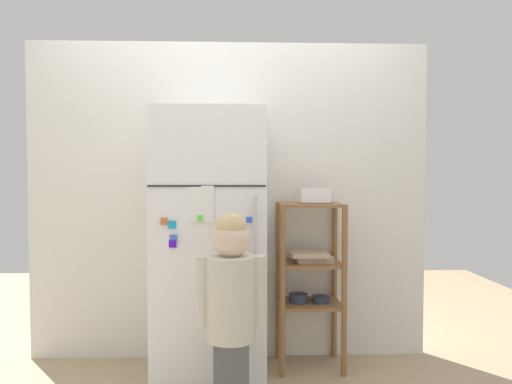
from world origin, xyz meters
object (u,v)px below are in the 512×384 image
Objects in this scene: pantry_shelf_unit at (310,270)px; fruit_bin at (315,197)px; refrigerator at (211,245)px; child_standing at (231,297)px.

fruit_bin reaches higher than pantry_shelf_unit.
pantry_shelf_unit is at bearing 11.58° from refrigerator.
refrigerator is 1.54× the size of child_standing.
child_standing is at bearing -75.77° from refrigerator.
fruit_bin is at bearing 11.35° from refrigerator.
child_standing is 5.26× the size of fruit_bin.
refrigerator is 8.09× the size of fruit_bin.
fruit_bin is (0.03, 0.00, 0.47)m from pantry_shelf_unit.
child_standing is 0.82m from pantry_shelf_unit.
fruit_bin is at bearing 51.78° from child_standing.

